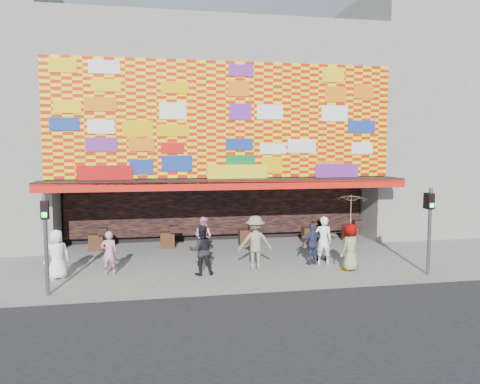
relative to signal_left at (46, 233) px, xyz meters
The scene contains 16 objects.
ground 6.64m from the signal_left, 13.61° to the left, with size 90.00×90.00×0.00m, color slate.
road_strip 8.18m from the signal_left, 38.88° to the right, with size 30.00×8.00×0.02m, color black.
shop_building 11.98m from the signal_left, 57.35° to the left, with size 15.20×9.40×10.00m.
neighbor_right 21.82m from the signal_left, 26.33° to the left, with size 11.00×8.00×12.00m, color gray.
signal_left is the anchor object (origin of this frame).
signal_right 12.40m from the signal_left, ahead, with size 0.22×0.20×3.00m.
ped_a 2.06m from the signal_left, 92.13° to the left, with size 0.81×0.53×1.66m, color white.
ped_b 2.83m from the signal_left, 52.47° to the left, with size 0.55×0.36×1.51m, color #C37E93.
ped_c 5.03m from the signal_left, 16.98° to the left, with size 0.84×0.65×1.72m, color black.
ped_d 7.03m from the signal_left, 15.79° to the left, with size 1.24×0.71×1.92m, color gray.
ped_e 9.25m from the signal_left, 13.05° to the left, with size 0.92×0.38×1.57m, color #2D3350.
ped_f 10.00m from the signal_left, 16.06° to the left, with size 1.52×0.48×1.64m, color gray.
ped_g 10.08m from the signal_left, ahead, with size 0.82×0.54×1.69m, color gray.
ped_h 9.66m from the signal_left, 12.68° to the left, with size 0.66×0.43×1.80m, color white.
ped_i 6.63m from the signal_left, 39.16° to the left, with size 0.79×0.61×1.62m, color pink.
parasol 10.04m from the signal_left, ahead, with size 1.19×1.21×1.98m.
Camera 1 is at (-3.09, -15.83, 4.33)m, focal length 35.00 mm.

